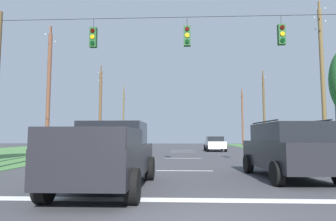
# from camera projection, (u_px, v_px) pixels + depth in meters

# --- Properties ---
(stop_bar_stripe) EXTENTS (15.05, 0.45, 0.01)m
(stop_bar_stripe) POSITION_uv_depth(u_px,v_px,m) (187.00, 200.00, 6.93)
(stop_bar_stripe) COLOR white
(stop_bar_stripe) RESTS_ON ground
(lane_dash_0) EXTENTS (2.50, 0.15, 0.01)m
(lane_dash_0) POSITION_uv_depth(u_px,v_px,m) (185.00, 171.00, 12.90)
(lane_dash_0) COLOR white
(lane_dash_0) RESTS_ON ground
(lane_dash_1) EXTENTS (2.50, 0.15, 0.01)m
(lane_dash_1) POSITION_uv_depth(u_px,v_px,m) (183.00, 158.00, 20.32)
(lane_dash_1) COLOR white
(lane_dash_1) RESTS_ON ground
(lane_dash_2) EXTENTS (2.50, 0.15, 0.01)m
(lane_dash_2) POSITION_uv_depth(u_px,v_px,m) (183.00, 152.00, 28.65)
(lane_dash_2) COLOR white
(lane_dash_2) RESTS_ON ground
(lane_dash_3) EXTENTS (2.50, 0.15, 0.01)m
(lane_dash_3) POSITION_uv_depth(u_px,v_px,m) (183.00, 150.00, 32.54)
(lane_dash_3) COLOR white
(lane_dash_3) RESTS_ON ground
(overhead_signal_span) EXTENTS (17.71, 0.31, 7.55)m
(overhead_signal_span) POSITION_uv_depth(u_px,v_px,m) (180.00, 79.00, 13.50)
(overhead_signal_span) COLOR brown
(overhead_signal_span) RESTS_ON ground
(pickup_truck) EXTENTS (2.30, 5.41, 1.95)m
(pickup_truck) POSITION_uv_depth(u_px,v_px,m) (109.00, 155.00, 8.51)
(pickup_truck) COLOR black
(pickup_truck) RESTS_ON ground
(suv_black) EXTENTS (2.37, 4.88, 2.05)m
(suv_black) POSITION_uv_depth(u_px,v_px,m) (287.00, 149.00, 10.56)
(suv_black) COLOR black
(suv_black) RESTS_ON ground
(distant_car_crossing_white) EXTENTS (2.03, 4.31, 1.52)m
(distant_car_crossing_white) POSITION_uv_depth(u_px,v_px,m) (215.00, 144.00, 30.43)
(distant_car_crossing_white) COLOR silver
(distant_car_crossing_white) RESTS_ON ground
(distant_car_oncoming) EXTENTS (2.25, 4.41, 1.52)m
(distant_car_oncoming) POSITION_uv_depth(u_px,v_px,m) (315.00, 145.00, 26.12)
(distant_car_oncoming) COLOR navy
(distant_car_oncoming) RESTS_ON ground
(utility_pole_mid_right) EXTENTS (0.29, 1.70, 11.23)m
(utility_pole_mid_right) POSITION_uv_depth(u_px,v_px,m) (323.00, 78.00, 20.60)
(utility_pole_mid_right) COLOR brown
(utility_pole_mid_right) RESTS_ON ground
(utility_pole_far_right) EXTENTS (0.26, 1.89, 9.35)m
(utility_pole_far_right) POSITION_uv_depth(u_px,v_px,m) (264.00, 111.00, 34.49)
(utility_pole_far_right) COLOR brown
(utility_pole_far_right) RESTS_ON ground
(utility_pole_near_left) EXTENTS (0.32, 1.89, 9.66)m
(utility_pole_near_left) POSITION_uv_depth(u_px,v_px,m) (243.00, 118.00, 48.32)
(utility_pole_near_left) COLOR brown
(utility_pole_near_left) RESTS_ON ground
(utility_pole_far_left) EXTENTS (0.27, 1.65, 9.29)m
(utility_pole_far_left) POSITION_uv_depth(u_px,v_px,m) (48.00, 93.00, 20.28)
(utility_pole_far_left) COLOR brown
(utility_pole_far_left) RESTS_ON ground
(utility_pole_distant_right) EXTENTS (0.34, 1.89, 9.93)m
(utility_pole_distant_right) POSITION_uv_depth(u_px,v_px,m) (100.00, 108.00, 34.44)
(utility_pole_distant_right) COLOR brown
(utility_pole_distant_right) RESTS_ON ground
(utility_pole_distant_left) EXTENTS (0.27, 1.69, 9.75)m
(utility_pole_distant_left) POSITION_uv_depth(u_px,v_px,m) (123.00, 116.00, 47.55)
(utility_pole_distant_left) COLOR brown
(utility_pole_distant_left) RESTS_ON ground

